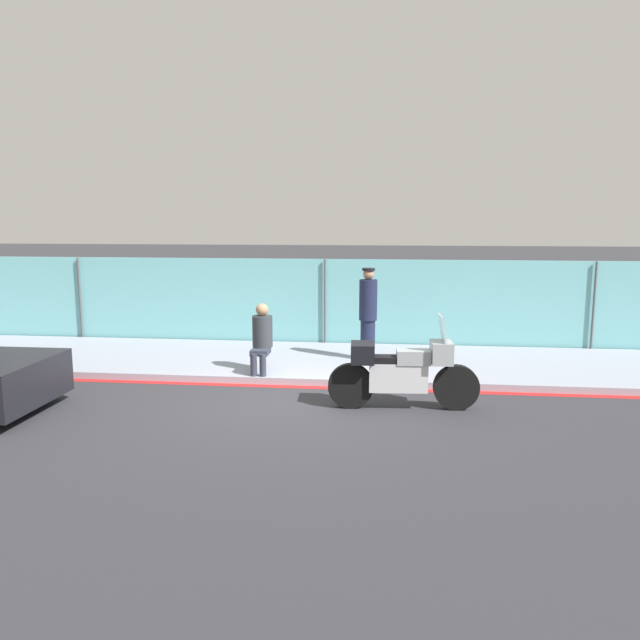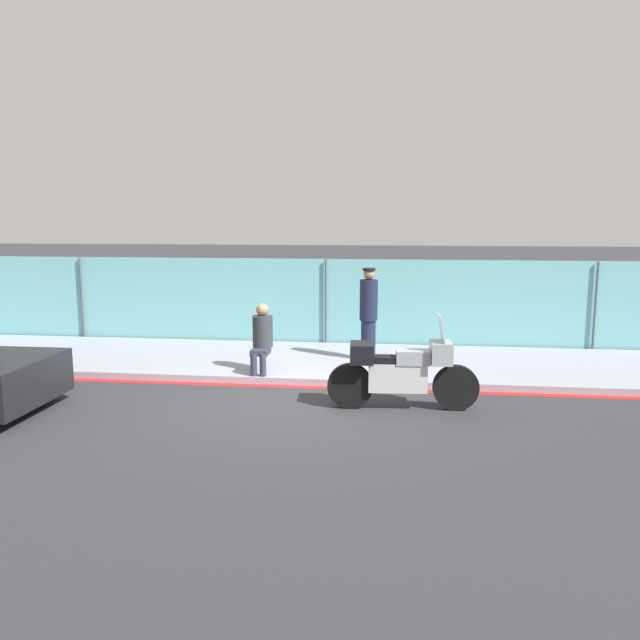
% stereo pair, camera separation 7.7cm
% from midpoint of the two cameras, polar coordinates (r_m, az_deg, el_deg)
% --- Properties ---
extents(ground_plane, '(120.00, 120.00, 0.00)m').
position_cam_midpoint_polar(ground_plane, '(10.28, -2.37, -7.45)').
color(ground_plane, '#2D2D33').
extents(sidewalk, '(43.77, 3.34, 0.13)m').
position_cam_midpoint_polar(sidewalk, '(12.79, -0.53, -3.81)').
color(sidewalk, '#8E93A3').
rests_on(sidewalk, ground_plane).
extents(curb_paint_stripe, '(43.77, 0.18, 0.01)m').
position_cam_midpoint_polar(curb_paint_stripe, '(11.11, -1.66, -6.15)').
color(curb_paint_stripe, red).
rests_on(curb_paint_stripe, ground_plane).
extents(storefront_fence, '(41.58, 0.17, 2.04)m').
position_cam_midpoint_polar(storefront_fence, '(14.33, 0.34, 1.51)').
color(storefront_fence, '#6BB2B7').
rests_on(storefront_fence, ground_plane).
extents(motorcycle, '(2.36, 0.58, 1.50)m').
position_cam_midpoint_polar(motorcycle, '(9.82, 7.29, -4.65)').
color(motorcycle, black).
rests_on(motorcycle, ground_plane).
extents(officer_standing, '(0.36, 0.36, 1.86)m').
position_cam_midpoint_polar(officer_standing, '(12.53, 4.24, 0.65)').
color(officer_standing, '#191E38').
rests_on(officer_standing, sidewalk).
extents(person_seated_on_curb, '(0.38, 0.66, 1.28)m').
position_cam_midpoint_polar(person_seated_on_curb, '(11.60, -5.53, -1.33)').
color(person_seated_on_curb, '#2D3342').
rests_on(person_seated_on_curb, sidewalk).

